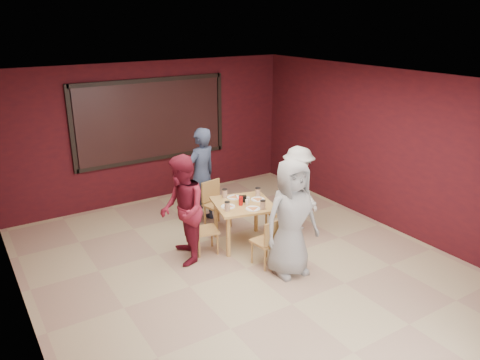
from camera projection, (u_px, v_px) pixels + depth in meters
floor at (246, 268)px, 7.11m from camera, size 7.00×7.00×0.00m
window_blinds at (152, 121)px, 9.30m from camera, size 3.00×0.02×1.50m
dining_table at (243, 208)px, 7.68m from camera, size 1.11×1.11×0.88m
chair_front at (269, 240)px, 7.03m from camera, size 0.41×0.41×0.78m
chair_back at (215, 201)px, 8.39m from camera, size 0.48×0.48×0.84m
chair_left at (201, 228)px, 7.43m from camera, size 0.44×0.44×0.78m
chair_right at (284, 207)px, 8.03m from camera, size 0.56×0.56×0.93m
diner_front at (291, 218)px, 6.71m from camera, size 0.90×0.62×1.76m
diner_back at (201, 176)px, 8.47m from camera, size 0.74×0.58×1.77m
diner_left at (182, 210)px, 7.05m from camera, size 0.86×0.98×1.70m
diner_right at (298, 188)px, 8.23m from camera, size 0.59×0.99×1.51m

